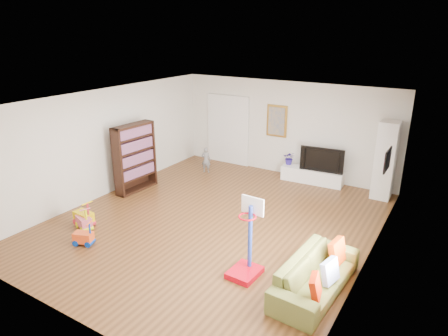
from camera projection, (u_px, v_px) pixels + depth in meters
The scene contains 25 objects.
floor at pixel (215, 222), 8.90m from camera, with size 6.50×7.50×0.00m, color brown.
ceiling at pixel (214, 101), 8.01m from camera, with size 6.50×7.50×0.00m, color white.
wall_back at pixel (285, 129), 11.46m from camera, with size 6.50×0.00×2.70m, color silver.
wall_front at pixel (65, 240), 5.44m from camera, with size 6.50×0.00×2.70m, color silver.
wall_left at pixel (106, 143), 10.06m from camera, with size 0.00×7.50×2.70m, color white.
wall_right at pixel (373, 197), 6.84m from camera, with size 0.00×7.50×2.70m, color white.
navy_accent at pixel (391, 149), 7.81m from camera, with size 0.01×3.20×1.70m, color black.
olive_wainscot at pixel (382, 211), 8.26m from camera, with size 0.01×3.20×1.00m, color brown.
doorway at pixel (228, 131), 12.47m from camera, with size 1.45×0.06×2.10m, color white.
painting_back at pixel (277, 121), 11.49m from camera, with size 0.62×0.06×0.92m, color gold.
artwork_right at pixel (388, 160), 8.10m from camera, with size 0.04×0.56×0.46m, color #7F3F8C.
media_console at pixel (312, 176), 11.10m from camera, with size 1.70×0.42×0.40m, color white.
tall_cabinet at pixel (385, 161), 9.84m from camera, with size 0.46×0.46×1.98m, color white.
bookshelf at pixel (135, 158), 10.37m from camera, with size 0.32×1.22×1.78m, color black.
sofa at pixel (316, 275), 6.48m from camera, with size 2.03×0.79×0.59m, color olive.
basketball_hoop at pixel (245, 239), 6.74m from camera, with size 0.49×0.59×1.42m, color red.
ride_on_yellow at pixel (83, 213), 8.65m from camera, with size 0.44×0.27×0.59m, color #EAC503.
ride_on_orange at pixel (83, 233), 7.89m from camera, with size 0.37×0.23×0.49m, color #FB531D.
ride_on_pink at pixel (83, 218), 8.50m from camera, with size 0.40×0.25×0.53m, color #D3546B.
child at pixel (206, 160), 11.83m from camera, with size 0.28×0.18×0.77m, color slate.
tv at pixel (323, 159), 10.81m from camera, with size 1.18×0.16×0.68m, color black.
vase_plant at pixel (289, 158), 11.35m from camera, with size 0.34×0.30×0.38m, color #2E1D8E.
pillow_left at pixel (315, 287), 5.89m from camera, with size 0.09×0.36×0.36m, color #AA1F04.
pillow_center at pixel (330, 271), 6.28m from camera, with size 0.10×0.37×0.37m, color white.
pillow_right at pixel (337, 252), 6.83m from camera, with size 0.11×0.42×0.42m, color #B33406.
Camera 1 is at (4.38, -6.70, 4.09)m, focal length 32.00 mm.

